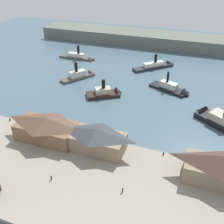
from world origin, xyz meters
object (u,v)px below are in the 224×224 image
(ferry_mid_harbor, at_px, (80,57))
(ferry_moored_west, at_px, (108,93))
(ferry_departing_north, at_px, (158,65))
(mooring_post_center_west, at_px, (10,120))
(pedestrian_walking_west, at_px, (51,178))
(ferry_moored_east, at_px, (214,118))
(ferry_shed_east_terminal, at_px, (96,139))
(ferry_shed_central_terminal, at_px, (46,128))
(mooring_post_center_east, at_px, (164,154))
(ferry_near_quay, at_px, (174,90))
(pedestrian_by_tram, at_px, (123,190))
(ferry_outer_harbor, at_px, (81,75))

(ferry_mid_harbor, bearing_deg, ferry_moored_west, -50.21)
(ferry_departing_north, bearing_deg, mooring_post_center_west, -119.18)
(mooring_post_center_west, relative_size, ferry_departing_north, 0.04)
(pedestrian_walking_west, xyz_separation_m, ferry_mid_harbor, (-35.61, 91.48, -0.62))
(ferry_moored_east, distance_m, ferry_departing_north, 55.60)
(pedestrian_walking_west, bearing_deg, ferry_departing_north, 83.23)
(ferry_shed_east_terminal, bearing_deg, ferry_mid_harbor, 119.29)
(ferry_shed_east_terminal, distance_m, ferry_mid_harbor, 86.40)
(ferry_shed_central_terminal, xyz_separation_m, pedestrian_walking_west, (10.93, -15.83, -3.38))
(mooring_post_center_west, distance_m, ferry_departing_north, 84.13)
(mooring_post_center_east, distance_m, ferry_near_quay, 46.23)
(pedestrian_by_tram, height_order, ferry_mid_harbor, ferry_mid_harbor)
(ferry_shed_east_terminal, height_order, mooring_post_center_east, ferry_shed_east_terminal)
(pedestrian_walking_west, bearing_deg, ferry_shed_central_terminal, 124.62)
(mooring_post_center_west, relative_size, ferry_moored_east, 0.05)
(ferry_outer_harbor, height_order, ferry_departing_north, ferry_outer_harbor)
(ferry_mid_harbor, distance_m, ferry_departing_north, 46.76)
(pedestrian_by_tram, xyz_separation_m, mooring_post_center_east, (7.47, 17.95, -0.28))
(mooring_post_center_east, relative_size, ferry_near_quay, 0.04)
(ferry_mid_harbor, bearing_deg, mooring_post_center_east, -48.57)
(pedestrian_walking_west, bearing_deg, ferry_outer_harbor, 109.18)
(ferry_moored_east, bearing_deg, pedestrian_by_tram, -116.13)
(ferry_shed_east_terminal, height_order, ferry_outer_harbor, ferry_outer_harbor)
(ferry_moored_west, bearing_deg, ferry_near_quay, 26.61)
(ferry_shed_central_terminal, bearing_deg, pedestrian_walking_west, -55.38)
(ferry_shed_central_terminal, relative_size, ferry_moored_west, 1.21)
(pedestrian_by_tram, relative_size, mooring_post_center_west, 1.78)
(mooring_post_center_west, xyz_separation_m, ferry_departing_north, (41.01, 73.45, -0.34))
(ferry_outer_harbor, distance_m, ferry_mid_harbor, 27.88)
(ferry_outer_harbor, height_order, ferry_near_quay, ferry_outer_harbor)
(pedestrian_walking_west, bearing_deg, mooring_post_center_east, 37.06)
(pedestrian_walking_west, height_order, ferry_near_quay, ferry_near_quay)
(mooring_post_center_west, xyz_separation_m, ferry_near_quay, (53.62, 46.45, -0.44))
(ferry_moored_east, distance_m, ferry_mid_harbor, 88.97)
(pedestrian_walking_west, distance_m, ferry_departing_north, 94.22)
(mooring_post_center_west, relative_size, ferry_mid_harbor, 0.04)
(mooring_post_center_west, height_order, ferry_moored_west, ferry_moored_west)
(pedestrian_by_tram, bearing_deg, ferry_moored_west, 114.63)
(ferry_moored_west, bearing_deg, ferry_outer_harbor, 145.27)
(ferry_shed_east_terminal, distance_m, pedestrian_by_tram, 19.13)
(ferry_shed_central_terminal, relative_size, ferry_shed_east_terminal, 1.11)
(pedestrian_walking_west, xyz_separation_m, mooring_post_center_west, (-29.90, 20.11, -0.26))
(ferry_shed_central_terminal, xyz_separation_m, ferry_moored_east, (52.34, 31.13, -3.74))
(ferry_moored_west, distance_m, ferry_near_quay, 30.44)
(ferry_shed_east_terminal, bearing_deg, ferry_outer_harbor, 120.59)
(ferry_near_quay, bearing_deg, pedestrian_by_tram, -93.66)
(ferry_moored_west, bearing_deg, mooring_post_center_west, -128.82)
(ferry_near_quay, bearing_deg, ferry_departing_north, 115.03)
(ferry_shed_east_terminal, distance_m, ferry_near_quay, 53.32)
(mooring_post_center_east, height_order, ferry_moored_west, ferry_moored_west)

